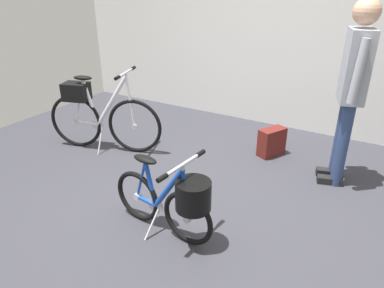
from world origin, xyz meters
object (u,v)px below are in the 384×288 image
folding_bike_foreground (174,199)px  display_bike_left (98,114)px  backpack_on_floor (271,142)px  visitor_near_wall (352,84)px

folding_bike_foreground → display_bike_left: (-1.62, 0.90, 0.09)m
folding_bike_foreground → backpack_on_floor: folding_bike_foreground is taller
folding_bike_foreground → display_bike_left: size_ratio=0.72×
folding_bike_foreground → backpack_on_floor: bearing=84.3°
visitor_near_wall → backpack_on_floor: size_ratio=4.91×
display_bike_left → backpack_on_floor: display_bike_left is taller
display_bike_left → visitor_near_wall: bearing=13.9°
folding_bike_foreground → visitor_near_wall: (0.92, 1.53, 0.64)m
display_bike_left → backpack_on_floor: (1.80, 0.86, -0.28)m
display_bike_left → visitor_near_wall: visitor_near_wall is taller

